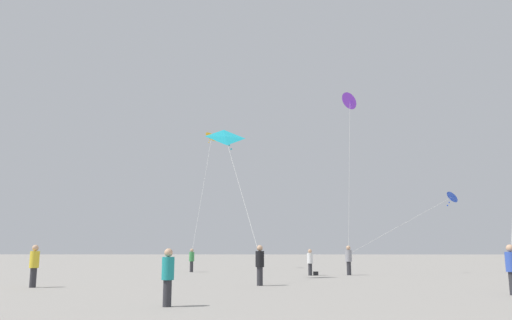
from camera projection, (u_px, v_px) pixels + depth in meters
name	position (u px, v px, depth m)	size (l,w,h in m)	color
person_in_white	(310.00, 261.00, 30.89)	(0.35, 0.35, 1.62)	#2D2D33
person_in_blue	(512.00, 267.00, 17.81)	(0.39, 0.39, 1.79)	#2D2D33
person_in_green	(192.00, 259.00, 35.49)	(0.36, 0.36, 1.66)	#2D2D33
person_in_yellow	(34.00, 264.00, 21.29)	(0.39, 0.39, 1.80)	#2D2D33
person_in_black	(260.00, 263.00, 22.37)	(0.39, 0.39, 1.80)	#2D2D33
person_in_teal	(168.00, 274.00, 14.24)	(0.36, 0.36, 1.64)	#2D2D33
person_in_grey	(349.00, 259.00, 31.33)	(0.40, 0.40, 1.84)	#2D2D33
kite_amber_diamond	(212.00, 137.00, 43.62)	(1.53, 7.23, 10.55)	yellow
kite_cobalt_diamond	(452.00, 197.00, 34.75)	(8.35, 3.45, 4.38)	blue
kite_violet_diamond	(350.00, 101.00, 34.64)	(1.38, 2.23, 11.19)	purple
kite_cyan_delta	(226.00, 138.00, 28.42)	(2.97, 5.52, 7.12)	#1EB2C6
handbag_beside_flyer	(316.00, 273.00, 30.84)	(0.32, 0.14, 0.24)	black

